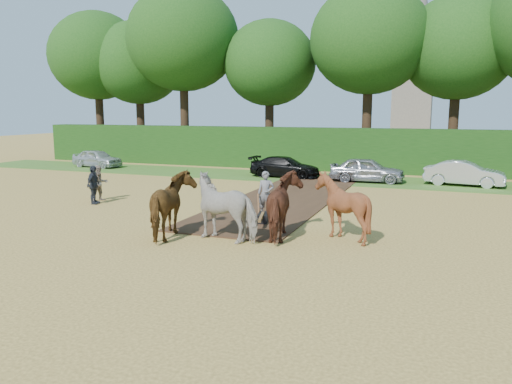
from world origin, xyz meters
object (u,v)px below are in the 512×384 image
Objects in this scene: plough_team at (258,206)px; church at (416,37)px; parked_cars at (353,169)px; spectator_near at (100,183)px; spectator_far at (93,185)px.

plough_team is 57.38m from church.
plough_team is 14.82m from parked_cars.
plough_team is at bearing -91.19° from church.
spectator_near is at bearing -101.43° from church.
spectator_near is 10.12m from plough_team.
spectator_far is 0.05× the size of parked_cars.
church reaches higher than spectator_near.
spectator_far is 15.28m from parked_cars.
spectator_near is 0.83m from spectator_far.
church is (10.55, 52.20, 12.89)m from spectator_near.
church is at bearing -22.97° from spectator_far.
spectator_far is at bearing -100.98° from church.
spectator_near is at bearing -132.01° from parked_cars.
parked_cars is 1.30× the size of church.
plough_team is at bearing -84.61° from spectator_near.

